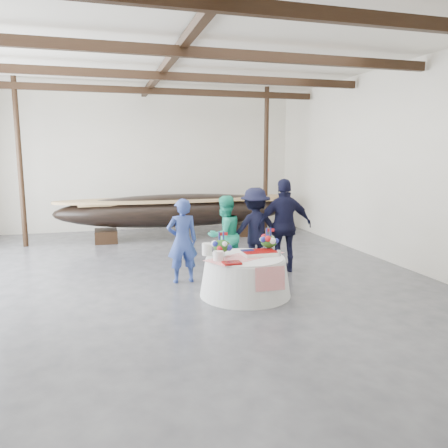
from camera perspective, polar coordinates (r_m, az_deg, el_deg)
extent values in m
cube|color=#3D3D42|center=(9.21, -6.11, -6.77)|extent=(10.00, 12.00, 0.01)
cube|color=silver|center=(14.81, -10.26, 8.05)|extent=(10.00, 0.02, 4.50)
cube|color=silver|center=(3.11, 12.33, 3.60)|extent=(10.00, 0.02, 4.50)
cube|color=silver|center=(10.87, 20.84, 7.17)|extent=(0.02, 12.00, 4.50)
cube|color=white|center=(9.06, -6.64, 21.72)|extent=(10.00, 12.00, 0.01)
cube|color=black|center=(5.69, -0.21, 26.73)|extent=(9.80, 0.12, 0.18)
cube|color=black|center=(8.05, -5.37, 21.51)|extent=(9.80, 0.12, 0.18)
cube|color=black|center=(10.47, -8.01, 18.61)|extent=(9.80, 0.12, 0.18)
cube|color=black|center=(12.93, -9.61, 16.79)|extent=(9.80, 0.12, 0.18)
cube|color=black|center=(9.04, -6.63, 20.98)|extent=(0.15, 11.76, 0.15)
cylinder|color=black|center=(12.91, -25.11, 7.15)|extent=(0.14, 0.14, 4.50)
cylinder|color=black|center=(13.68, 5.49, 8.06)|extent=(0.14, 0.14, 4.50)
cube|color=black|center=(12.97, -15.15, -1.52)|extent=(0.62, 0.80, 0.35)
cube|color=black|center=(13.68, 2.97, -0.65)|extent=(0.62, 0.80, 0.35)
ellipsoid|color=black|center=(13.05, -5.90, 1.79)|extent=(7.09, 1.42, 0.98)
cube|color=#9E7A4C|center=(13.02, -5.91, 2.95)|extent=(5.68, 0.93, 0.05)
cone|color=silver|center=(7.92, 2.78, -6.86)|extent=(1.64, 1.64, 0.68)
cylinder|color=silver|center=(7.83, 2.80, -4.42)|extent=(1.39, 1.39, 0.04)
cube|color=red|center=(7.83, 2.80, -4.26)|extent=(1.60, 1.16, 0.01)
cube|color=white|center=(7.95, 4.59, -3.84)|extent=(0.60, 0.40, 0.07)
cylinder|color=white|center=(7.52, -0.75, -4.20)|extent=(0.18, 0.18, 0.17)
cylinder|color=white|center=(7.94, -2.25, -3.30)|extent=(0.18, 0.18, 0.21)
cube|color=maroon|center=(7.33, 1.02, -5.11)|extent=(0.30, 0.24, 0.03)
cone|color=silver|center=(7.91, 7.15, -3.75)|extent=(0.09, 0.09, 0.12)
imported|color=navy|center=(8.60, -5.46, -2.20)|extent=(0.62, 0.42, 1.67)
imported|color=#21AB86|center=(9.17, 0.07, -1.45)|extent=(0.99, 0.90, 1.66)
imported|color=black|center=(9.45, 4.07, -0.70)|extent=(1.20, 0.74, 1.81)
imported|color=black|center=(9.41, 7.91, -0.21)|extent=(1.23, 0.63, 2.00)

